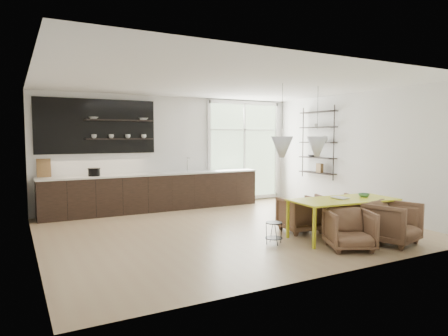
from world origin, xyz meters
TOP-DOWN VIEW (x-y plane):
  - room at (0.58, 1.10)m, footprint 7.02×6.01m
  - kitchen_run at (-0.70, 2.69)m, footprint 5.54×0.69m
  - right_shelving at (3.36, 1.17)m, footprint 0.26×1.22m
  - dining_table at (1.55, -1.58)m, footprint 2.03×1.03m
  - armchair_back_left at (1.16, -0.84)m, footprint 0.80×0.82m
  - armchair_back_right at (2.08, -0.90)m, footprint 0.92×0.93m
  - armchair_front_left at (1.07, -2.21)m, footprint 0.95×0.95m
  - armchair_front_right at (1.99, -2.30)m, footprint 0.97×0.98m
  - wire_stool at (0.17, -1.35)m, footprint 0.30×0.30m
  - table_book at (1.42, -1.52)m, footprint 0.22×0.29m
  - table_bowl at (2.08, -1.58)m, footprint 0.22×0.22m

SIDE VIEW (x-z plane):
  - wire_stool at x=0.17m, z-range 0.05..0.44m
  - armchair_front_left at x=1.07m, z-range 0.00..0.66m
  - armchair_back_left at x=1.16m, z-range 0.00..0.67m
  - armchair_back_right at x=2.08m, z-range 0.00..0.68m
  - armchair_front_right at x=1.99m, z-range 0.00..0.73m
  - kitchen_run at x=-0.70m, z-range -0.78..1.97m
  - dining_table at x=1.55m, z-range 0.31..1.03m
  - table_book at x=1.42m, z-range 0.72..0.74m
  - table_bowl at x=2.08m, z-range 0.72..0.78m
  - room at x=0.58m, z-range 0.00..2.92m
  - right_shelving at x=3.36m, z-range 0.70..2.60m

